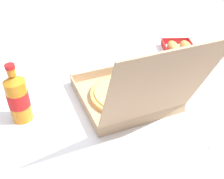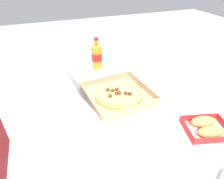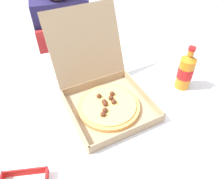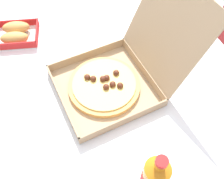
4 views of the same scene
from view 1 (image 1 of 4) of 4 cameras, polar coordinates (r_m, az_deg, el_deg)
name	(u,v)px [view 1 (image 1 of 4)]	position (r m, az deg, el deg)	size (l,w,h in m)	color
dining_table	(128,120)	(1.07, 3.58, -6.56)	(1.11, 1.03, 0.75)	white
pizza_box_open	(129,93)	(0.99, 3.79, -0.77)	(0.38, 0.51, 0.36)	tan
bread_side_box	(179,48)	(1.40, 14.44, 8.71)	(0.19, 0.22, 0.06)	white
cola_bottle	(18,97)	(0.95, -19.82, -1.64)	(0.07, 0.07, 0.22)	orange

